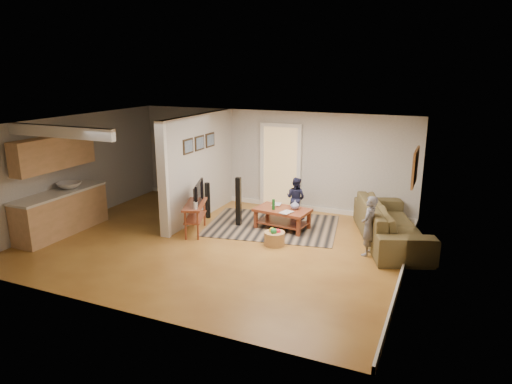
% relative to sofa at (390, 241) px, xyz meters
% --- Properties ---
extents(ground, '(7.50, 7.50, 0.00)m').
position_rel_sofa_xyz_m(ground, '(-3.30, -1.55, 0.00)').
color(ground, brown).
rests_on(ground, ground).
extents(room_shell, '(7.54, 6.02, 2.52)m').
position_rel_sofa_xyz_m(room_shell, '(-4.37, -1.12, 1.46)').
color(room_shell, '#A9A7A2').
rests_on(room_shell, ground).
extents(area_rug, '(3.25, 2.61, 0.01)m').
position_rel_sofa_xyz_m(area_rug, '(-2.63, -0.08, 0.01)').
color(area_rug, black).
rests_on(area_rug, ground).
extents(sofa, '(2.03, 3.02, 0.82)m').
position_rel_sofa_xyz_m(sofa, '(0.00, 0.00, 0.00)').
color(sofa, '#4D3F26').
rests_on(sofa, ground).
extents(coffee_table, '(1.28, 0.84, 0.71)m').
position_rel_sofa_xyz_m(coffee_table, '(-2.34, -0.15, 0.37)').
color(coffee_table, maroon).
rests_on(coffee_table, ground).
extents(tv_console, '(0.75, 1.13, 0.91)m').
position_rel_sofa_xyz_m(tv_console, '(-4.04, -1.15, 0.60)').
color(tv_console, maroon).
rests_on(tv_console, ground).
extents(speaker_left, '(0.13, 0.13, 1.14)m').
position_rel_sofa_xyz_m(speaker_left, '(-3.37, -0.35, 0.57)').
color(speaker_left, black).
rests_on(speaker_left, ground).
extents(speaker_right, '(0.11, 0.11, 0.88)m').
position_rel_sofa_xyz_m(speaker_right, '(-4.30, -0.15, 0.44)').
color(speaker_right, black).
rests_on(speaker_right, ground).
extents(toy_basket, '(0.43, 0.43, 0.38)m').
position_rel_sofa_xyz_m(toy_basket, '(-2.17, -1.14, 0.16)').
color(toy_basket, '#A88249').
rests_on(toy_basket, ground).
extents(child, '(0.35, 0.47, 1.19)m').
position_rel_sofa_xyz_m(child, '(-0.31, -0.89, 0.00)').
color(child, slate).
rests_on(child, ground).
extents(toddler, '(0.57, 0.48, 1.02)m').
position_rel_sofa_xyz_m(toddler, '(-2.33, 0.66, 0.00)').
color(toddler, '#1D1F3C').
rests_on(toddler, ground).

